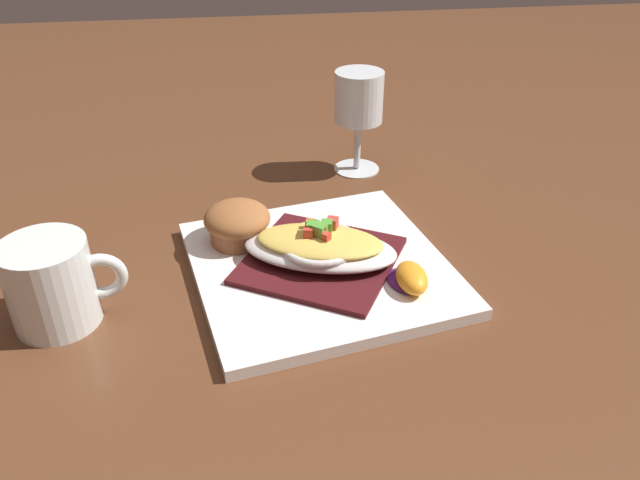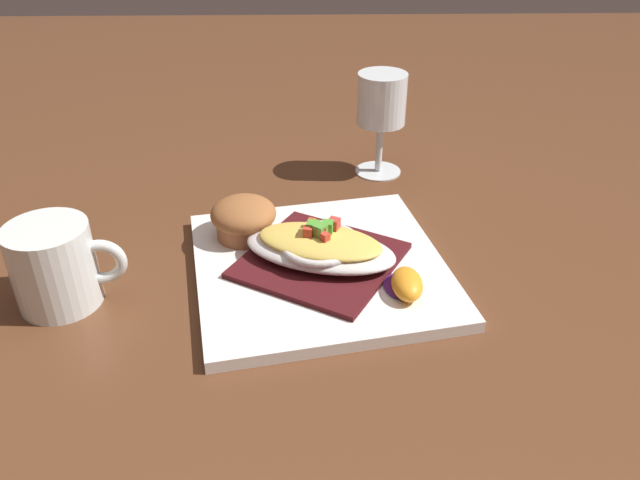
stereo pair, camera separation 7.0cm
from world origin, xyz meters
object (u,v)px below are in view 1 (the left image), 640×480
(muffin, at_px, (237,222))
(coffee_mug, at_px, (54,288))
(square_plate, at_px, (320,267))
(gratin_dish, at_px, (320,246))
(orange_garnish, at_px, (410,278))
(stemmed_glass, at_px, (359,103))

(muffin, bearing_deg, coffee_mug, 120.08)
(square_plate, distance_m, coffee_mug, 0.28)
(muffin, bearing_deg, gratin_dish, -123.94)
(muffin, xyz_separation_m, orange_garnish, (-0.12, -0.18, -0.01))
(muffin, distance_m, stemmed_glass, 0.28)
(stemmed_glass, bearing_deg, square_plate, 160.44)
(orange_garnish, bearing_deg, coffee_mug, 88.16)
(stemmed_glass, bearing_deg, coffee_mug, 129.96)
(gratin_dish, height_order, coffee_mug, coffee_mug)
(gratin_dish, height_order, stemmed_glass, stemmed_glass)
(gratin_dish, distance_m, orange_garnish, 0.11)
(gratin_dish, xyz_separation_m, stemmed_glass, (0.26, -0.09, 0.07))
(square_plate, relative_size, gratin_dish, 1.45)
(orange_garnish, xyz_separation_m, coffee_mug, (0.01, 0.36, 0.02))
(coffee_mug, bearing_deg, stemmed_glass, -50.04)
(orange_garnish, relative_size, coffee_mug, 0.53)
(gratin_dish, relative_size, muffin, 2.45)
(orange_garnish, relative_size, stemmed_glass, 0.42)
(gratin_dish, xyz_separation_m, orange_garnish, (-0.06, -0.09, -0.01))
(muffin, height_order, stemmed_glass, stemmed_glass)
(gratin_dish, bearing_deg, muffin, 56.06)
(square_plate, height_order, coffee_mug, coffee_mug)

